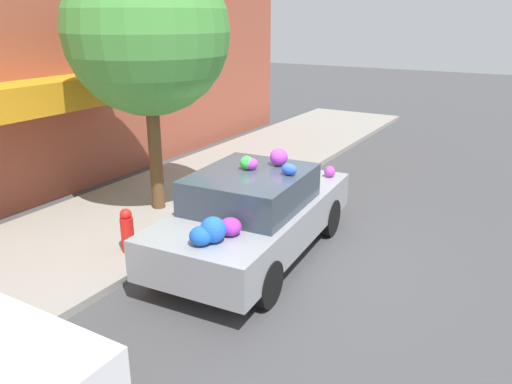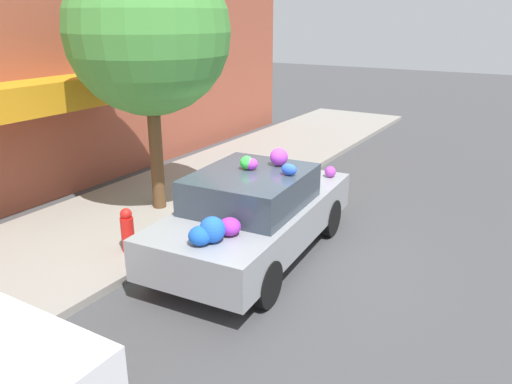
% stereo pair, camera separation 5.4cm
% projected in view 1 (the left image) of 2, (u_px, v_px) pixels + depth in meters
% --- Properties ---
extents(ground_plane, '(60.00, 60.00, 0.00)m').
position_uv_depth(ground_plane, '(256.00, 254.00, 7.86)').
color(ground_plane, '#424244').
extents(sidewalk_curb, '(24.00, 3.20, 0.12)m').
position_uv_depth(sidewalk_curb, '(130.00, 218.00, 9.15)').
color(sidewalk_curb, gray).
rests_on(sidewalk_curb, ground).
extents(building_facade, '(18.00, 1.20, 4.58)m').
position_uv_depth(building_facade, '(33.00, 87.00, 9.45)').
color(building_facade, '#9E4C38').
rests_on(building_facade, ground).
extents(street_tree, '(2.83, 2.83, 4.59)m').
position_uv_depth(street_tree, '(147.00, 33.00, 8.43)').
color(street_tree, brown).
rests_on(street_tree, sidewalk_curb).
extents(fire_hydrant, '(0.20, 0.20, 0.70)m').
position_uv_depth(fire_hydrant, '(127.00, 230.00, 7.60)').
color(fire_hydrant, red).
rests_on(fire_hydrant, sidewalk_curb).
extents(art_car, '(4.12, 2.00, 1.67)m').
position_uv_depth(art_car, '(255.00, 212.00, 7.58)').
color(art_car, gray).
rests_on(art_car, ground).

